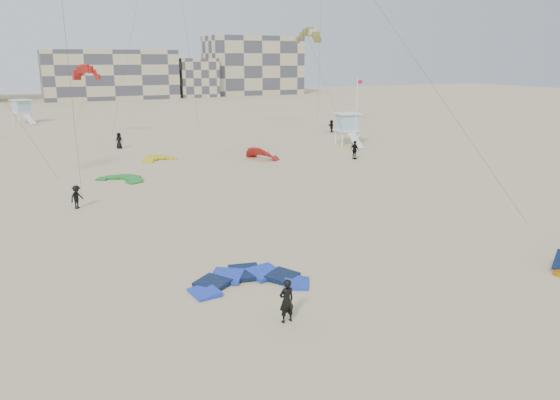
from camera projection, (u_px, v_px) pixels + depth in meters
name	position (u px, v px, depth m)	size (l,w,h in m)	color
ground	(337.00, 321.00, 21.13)	(320.00, 320.00, 0.00)	tan
kite_ground_blue	(249.00, 285.00, 24.55)	(4.79, 4.99, 0.68)	blue
kite_ground_green	(122.00, 180.00, 45.62)	(3.78, 4.00, 0.44)	#168B22
kite_ground_red_far	(262.00, 159.00, 55.28)	(3.74, 3.29, 2.09)	#B41D02
kite_ground_yellow	(160.00, 160.00, 54.56)	(3.49, 3.62, 0.81)	yellow
kitesurfer_main	(287.00, 301.00, 20.86)	(0.64, 0.42, 1.75)	black
kitesurfer_c	(77.00, 197.00, 36.82)	(1.04, 0.60, 1.61)	black
kitesurfer_d	(355.00, 150.00, 54.94)	(1.11, 0.46, 1.89)	black
kitesurfer_e	(119.00, 141.00, 61.56)	(0.88, 0.57, 1.80)	black
kitesurfer_f	(331.00, 126.00, 75.26)	(1.58, 0.50, 1.71)	black
kite_fly_olive	(308.00, 37.00, 57.45)	(3.97, 10.18, 12.26)	olive
kite_fly_red	(87.00, 74.00, 67.98)	(4.98, 4.98, 8.31)	#B41D02
lifeguard_tower_near	(347.00, 129.00, 64.19)	(2.95, 5.26, 3.72)	white
lifeguard_tower_far	(22.00, 112.00, 85.55)	(3.45, 5.50, 3.69)	white
flagpole	(357.00, 112.00, 59.72)	(0.64, 0.10, 7.92)	white
condo_mid	(109.00, 75.00, 137.91)	(32.00, 16.00, 12.00)	#BCAD8A
condo_east	(253.00, 65.00, 155.41)	(26.00, 14.00, 16.00)	#BCAD8A
condo_fill_right	(196.00, 78.00, 145.34)	(10.00, 10.00, 10.00)	#BCAD8A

